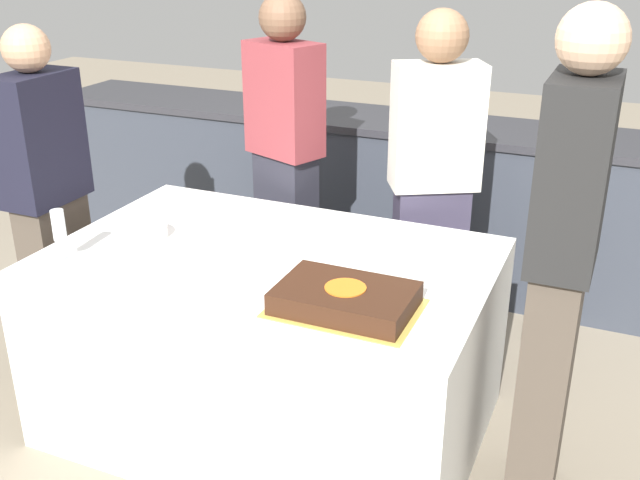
# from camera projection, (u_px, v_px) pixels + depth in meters

# --- Properties ---
(ground_plane) EXTENTS (14.00, 14.00, 0.00)m
(ground_plane) POSITION_uv_depth(u_px,v_px,m) (274.00, 420.00, 3.15)
(ground_plane) COLOR gray
(back_counter) EXTENTS (4.40, 0.58, 0.92)m
(back_counter) POSITION_uv_depth(u_px,v_px,m) (397.00, 197.00, 4.33)
(back_counter) COLOR #333842
(back_counter) RESTS_ON ground_plane
(dining_table) EXTENTS (1.67, 1.09, 0.76)m
(dining_table) POSITION_uv_depth(u_px,v_px,m) (272.00, 342.00, 3.00)
(dining_table) COLOR white
(dining_table) RESTS_ON ground_plane
(cake) EXTENTS (0.48, 0.34, 0.08)m
(cake) POSITION_uv_depth(u_px,v_px,m) (345.00, 299.00, 2.44)
(cake) COLOR gold
(cake) RESTS_ON dining_table
(plate_stack) EXTENTS (0.21, 0.21, 0.04)m
(plate_stack) POSITION_uv_depth(u_px,v_px,m) (141.00, 232.00, 3.01)
(plate_stack) COLOR white
(plate_stack) RESTS_ON dining_table
(wine_glass) EXTENTS (0.06, 0.06, 0.20)m
(wine_glass) POSITION_uv_depth(u_px,v_px,m) (59.00, 227.00, 2.75)
(wine_glass) COLOR white
(wine_glass) RESTS_ON dining_table
(side_plate_near_cake) EXTENTS (0.21, 0.21, 0.00)m
(side_plate_near_cake) POSITION_uv_depth(u_px,v_px,m) (359.00, 265.00, 2.76)
(side_plate_near_cake) COLOR white
(side_plate_near_cake) RESTS_ON dining_table
(side_plate_right_edge) EXTENTS (0.21, 0.21, 0.00)m
(side_plate_right_edge) POSITION_uv_depth(u_px,v_px,m) (449.00, 271.00, 2.72)
(side_plate_right_edge) COLOR white
(side_plate_right_edge) RESTS_ON dining_table
(person_cutting_cake) EXTENTS (0.43, 0.36, 1.61)m
(person_cutting_cake) POSITION_uv_depth(u_px,v_px,m) (433.00, 188.00, 3.31)
(person_cutting_cake) COLOR #383347
(person_cutting_cake) RESTS_ON ground_plane
(person_seated_left) EXTENTS (0.20, 0.36, 1.57)m
(person_seated_left) POSITION_uv_depth(u_px,v_px,m) (49.00, 205.00, 3.21)
(person_seated_left) COLOR #4C4238
(person_seated_left) RESTS_ON ground_plane
(person_seated_right) EXTENTS (0.21, 0.35, 1.73)m
(person_seated_right) POSITION_uv_depth(u_px,v_px,m) (561.00, 267.00, 2.40)
(person_seated_right) COLOR #4C4238
(person_seated_right) RESTS_ON ground_plane
(person_standing_back) EXTENTS (0.40, 0.31, 1.65)m
(person_standing_back) POSITION_uv_depth(u_px,v_px,m) (285.00, 164.00, 3.56)
(person_standing_back) COLOR #282833
(person_standing_back) RESTS_ON ground_plane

